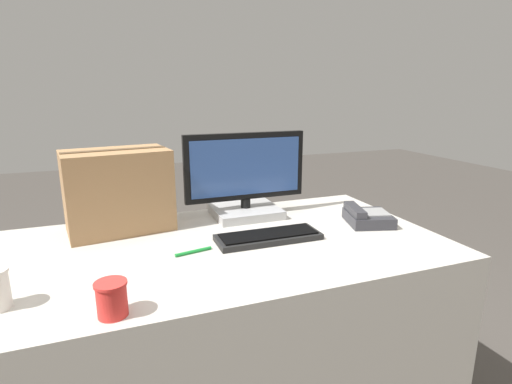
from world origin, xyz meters
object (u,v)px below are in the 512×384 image
keyboard (268,237)px  pen_marker (193,251)px  cardboard_box (118,191)px  paper_cup_right (112,299)px  monitor (246,183)px  desk_phone (367,217)px

keyboard → pen_marker: bearing=-174.5°
cardboard_box → pen_marker: size_ratio=3.20×
cardboard_box → keyboard: bearing=-32.0°
paper_cup_right → pen_marker: bearing=49.6°
monitor → desk_phone: monitor is taller
keyboard → cardboard_box: (-0.52, 0.33, 0.15)m
keyboard → paper_cup_right: size_ratio=4.35×
paper_cup_right → pen_marker: paper_cup_right is taller
keyboard → monitor: bearing=87.0°
paper_cup_right → cardboard_box: size_ratio=0.21×
paper_cup_right → pen_marker: 0.43m
desk_phone → pen_marker: bearing=-159.4°
desk_phone → monitor: bearing=163.6°
monitor → cardboard_box: (-0.54, 0.01, 0.01)m
monitor → paper_cup_right: 0.90m
desk_phone → cardboard_box: 1.04m
keyboard → desk_phone: 0.47m
desk_phone → paper_cup_right: (-1.04, -0.38, 0.02)m
desk_phone → paper_cup_right: size_ratio=2.54×
desk_phone → pen_marker: desk_phone is taller
desk_phone → pen_marker: size_ratio=1.74×
pen_marker → keyboard: bearing=173.6°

